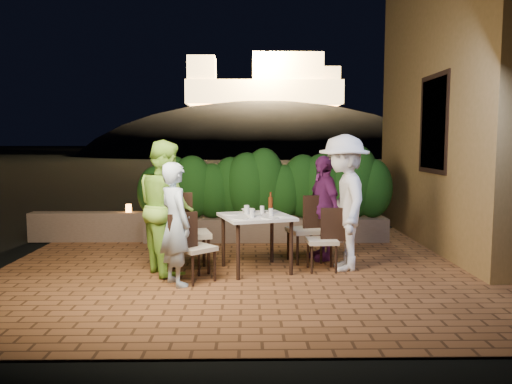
{
  "coord_description": "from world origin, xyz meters",
  "views": [
    {
      "loc": [
        -0.12,
        -6.32,
        1.72
      ],
      "look_at": [
        -0.01,
        0.33,
        1.05
      ],
      "focal_mm": 35.0,
      "sensor_mm": 36.0,
      "label": 1
    }
  ],
  "objects_px": {
    "chair_right_front": "(322,239)",
    "parapet_lamp": "(129,208)",
    "bowl": "(248,211)",
    "chair_right_back": "(305,229)",
    "diner_white": "(344,202)",
    "diner_blue": "(175,224)",
    "beer_bottle": "(271,203)",
    "diner_green": "(166,207)",
    "chair_left_front": "(196,246)",
    "chair_left_back": "(191,232)",
    "dining_table": "(256,243)",
    "diner_purple": "(323,208)"
  },
  "relations": [
    {
      "from": "chair_right_front",
      "to": "parapet_lamp",
      "type": "height_order",
      "value": "chair_right_front"
    },
    {
      "from": "bowl",
      "to": "chair_right_back",
      "type": "relative_size",
      "value": 0.2
    },
    {
      "from": "chair_right_back",
      "to": "diner_white",
      "type": "xyz_separation_m",
      "value": [
        0.47,
        -0.43,
        0.43
      ]
    },
    {
      "from": "chair_right_back",
      "to": "diner_blue",
      "type": "bearing_deg",
      "value": 17.79
    },
    {
      "from": "beer_bottle",
      "to": "diner_green",
      "type": "bearing_deg",
      "value": -172.85
    },
    {
      "from": "diner_white",
      "to": "chair_left_front",
      "type": "bearing_deg",
      "value": -74.76
    },
    {
      "from": "chair_left_front",
      "to": "diner_blue",
      "type": "height_order",
      "value": "diner_blue"
    },
    {
      "from": "chair_left_front",
      "to": "chair_right_front",
      "type": "distance_m",
      "value": 1.7
    },
    {
      "from": "chair_left_front",
      "to": "parapet_lamp",
      "type": "bearing_deg",
      "value": 77.54
    },
    {
      "from": "beer_bottle",
      "to": "diner_white",
      "type": "xyz_separation_m",
      "value": [
        0.98,
        -0.04,
        0.01
      ]
    },
    {
      "from": "beer_bottle",
      "to": "chair_left_front",
      "type": "relative_size",
      "value": 0.34
    },
    {
      "from": "chair_left_front",
      "to": "chair_left_back",
      "type": "height_order",
      "value": "chair_left_back"
    },
    {
      "from": "dining_table",
      "to": "bowl",
      "type": "bearing_deg",
      "value": 110.06
    },
    {
      "from": "bowl",
      "to": "parapet_lamp",
      "type": "bearing_deg",
      "value": 139.34
    },
    {
      "from": "chair_left_back",
      "to": "diner_white",
      "type": "height_order",
      "value": "diner_white"
    },
    {
      "from": "chair_left_back",
      "to": "chair_right_front",
      "type": "relative_size",
      "value": 1.25
    },
    {
      "from": "bowl",
      "to": "diner_purple",
      "type": "relative_size",
      "value": 0.12
    },
    {
      "from": "chair_right_back",
      "to": "diner_green",
      "type": "height_order",
      "value": "diner_green"
    },
    {
      "from": "chair_left_back",
      "to": "diner_green",
      "type": "distance_m",
      "value": 0.47
    },
    {
      "from": "chair_left_back",
      "to": "diner_white",
      "type": "xyz_separation_m",
      "value": [
        2.04,
        0.09,
        0.38
      ]
    },
    {
      "from": "diner_green",
      "to": "parapet_lamp",
      "type": "bearing_deg",
      "value": -5.6
    },
    {
      "from": "bowl",
      "to": "diner_white",
      "type": "height_order",
      "value": "diner_white"
    },
    {
      "from": "chair_left_front",
      "to": "chair_right_back",
      "type": "relative_size",
      "value": 0.91
    },
    {
      "from": "chair_left_front",
      "to": "chair_right_front",
      "type": "bearing_deg",
      "value": -25.15
    },
    {
      "from": "bowl",
      "to": "chair_left_back",
      "type": "bearing_deg",
      "value": -157.94
    },
    {
      "from": "diner_green",
      "to": "diner_white",
      "type": "distance_m",
      "value": 2.37
    },
    {
      "from": "chair_right_back",
      "to": "chair_left_back",
      "type": "bearing_deg",
      "value": 2.04
    },
    {
      "from": "beer_bottle",
      "to": "chair_left_front",
      "type": "height_order",
      "value": "beer_bottle"
    },
    {
      "from": "chair_left_front",
      "to": "diner_green",
      "type": "xyz_separation_m",
      "value": [
        -0.43,
        0.43,
        0.44
      ]
    },
    {
      "from": "diner_white",
      "to": "diner_purple",
      "type": "bearing_deg",
      "value": -163.01
    },
    {
      "from": "chair_right_back",
      "to": "diner_green",
      "type": "relative_size",
      "value": 0.55
    },
    {
      "from": "chair_right_front",
      "to": "diner_blue",
      "type": "distance_m",
      "value": 1.99
    },
    {
      "from": "beer_bottle",
      "to": "parapet_lamp",
      "type": "distance_m",
      "value": 3.1
    },
    {
      "from": "dining_table",
      "to": "chair_left_back",
      "type": "relative_size",
      "value": 0.82
    },
    {
      "from": "bowl",
      "to": "chair_right_back",
      "type": "distance_m",
      "value": 0.89
    },
    {
      "from": "dining_table",
      "to": "parapet_lamp",
      "type": "relative_size",
      "value": 6.18
    },
    {
      "from": "chair_right_back",
      "to": "diner_white",
      "type": "distance_m",
      "value": 0.77
    },
    {
      "from": "chair_right_back",
      "to": "dining_table",
      "type": "bearing_deg",
      "value": 18.98
    },
    {
      "from": "beer_bottle",
      "to": "chair_left_front",
      "type": "distance_m",
      "value": 1.22
    },
    {
      "from": "bowl",
      "to": "parapet_lamp",
      "type": "distance_m",
      "value": 2.75
    },
    {
      "from": "dining_table",
      "to": "diner_white",
      "type": "relative_size",
      "value": 0.48
    },
    {
      "from": "beer_bottle",
      "to": "diner_purple",
      "type": "bearing_deg",
      "value": 33.89
    },
    {
      "from": "dining_table",
      "to": "beer_bottle",
      "type": "bearing_deg",
      "value": 29.47
    },
    {
      "from": "chair_right_front",
      "to": "dining_table",
      "type": "bearing_deg",
      "value": -2.93
    },
    {
      "from": "diner_blue",
      "to": "diner_green",
      "type": "height_order",
      "value": "diner_green"
    },
    {
      "from": "bowl",
      "to": "parapet_lamp",
      "type": "relative_size",
      "value": 1.34
    },
    {
      "from": "diner_white",
      "to": "beer_bottle",
      "type": "bearing_deg",
      "value": -93.52
    },
    {
      "from": "chair_left_front",
      "to": "diner_purple",
      "type": "bearing_deg",
      "value": -8.47
    },
    {
      "from": "chair_left_back",
      "to": "parapet_lamp",
      "type": "relative_size",
      "value": 7.55
    },
    {
      "from": "diner_green",
      "to": "diner_white",
      "type": "xyz_separation_m",
      "value": [
        2.36,
        0.13,
        0.04
      ]
    }
  ]
}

